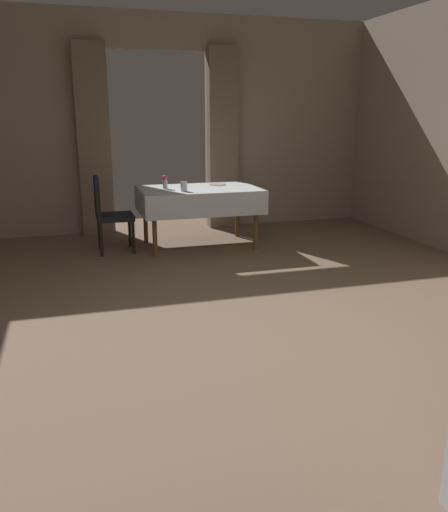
# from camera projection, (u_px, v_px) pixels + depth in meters

# --- Properties ---
(ground) EXTENTS (10.08, 10.08, 0.00)m
(ground) POSITION_uv_depth(u_px,v_px,m) (259.00, 340.00, 3.92)
(ground) COLOR #7A604C
(wall_back) EXTENTS (6.40, 0.27, 3.00)m
(wall_back) POSITION_uv_depth(u_px,v_px,m) (159.00, 124.00, 7.39)
(wall_back) COLOR gray
(wall_back) RESTS_ON ground
(dining_table_mid) EXTENTS (1.51, 0.99, 0.75)m
(dining_table_mid) POSITION_uv_depth(u_px,v_px,m) (199.00, 195.00, 6.58)
(dining_table_mid) COLOR brown
(dining_table_mid) RESTS_ON ground
(chair_mid_left) EXTENTS (0.44, 0.44, 0.93)m
(chair_mid_left) POSITION_uv_depth(u_px,v_px,m) (108.00, 211.00, 6.32)
(chair_mid_left) COLOR black
(chair_mid_left) RESTS_ON ground
(flower_vase_mid) EXTENTS (0.07, 0.07, 0.18)m
(flower_vase_mid) POSITION_uv_depth(u_px,v_px,m) (165.00, 181.00, 6.46)
(flower_vase_mid) COLOR silver
(flower_vase_mid) RESTS_ON dining_table_mid
(plate_mid_b) EXTENTS (0.23, 0.23, 0.01)m
(plate_mid_b) POSITION_uv_depth(u_px,v_px,m) (217.00, 184.00, 6.86)
(plate_mid_b) COLOR white
(plate_mid_b) RESTS_ON dining_table_mid
(glass_mid_c) EXTENTS (0.08, 0.08, 0.12)m
(glass_mid_c) POSITION_uv_depth(u_px,v_px,m) (184.00, 186.00, 6.26)
(glass_mid_c) COLOR silver
(glass_mid_c) RESTS_ON dining_table_mid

